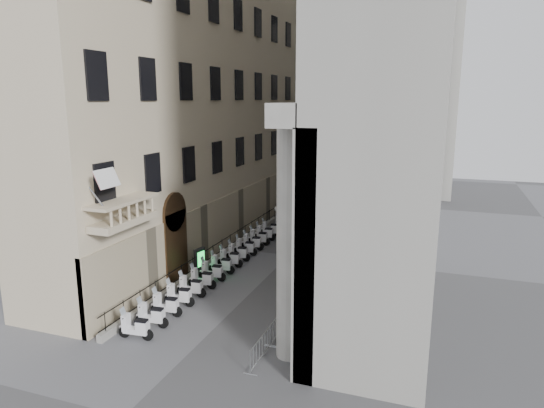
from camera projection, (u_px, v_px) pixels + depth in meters
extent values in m
cube|color=beige|center=(207.00, 17.00, 36.23)|extent=(5.00, 36.00, 34.00)
cube|color=#A1A098|center=(363.00, 65.00, 58.10)|extent=(22.00, 10.00, 30.00)
cylinder|color=white|center=(276.00, 222.00, 40.08)|extent=(0.06, 0.06, 2.00)
cylinder|color=white|center=(306.00, 225.00, 39.24)|extent=(0.06, 0.06, 2.00)
cylinder|color=white|center=(286.00, 215.00, 42.42)|extent=(0.06, 0.06, 2.00)
cylinder|color=white|center=(314.00, 218.00, 41.59)|extent=(0.06, 0.06, 2.00)
cube|color=silver|center=(295.00, 208.00, 40.61)|extent=(2.73, 2.73, 0.11)
cone|color=silver|center=(295.00, 203.00, 40.51)|extent=(3.64, 3.64, 0.91)
cylinder|color=gray|center=(282.00, 182.00, 43.25)|extent=(0.16, 0.16, 7.52)
cylinder|color=gray|center=(294.00, 140.00, 42.04)|extent=(2.26, 0.20, 0.12)
cube|color=gray|center=(306.00, 141.00, 41.68)|extent=(0.48, 0.22, 0.14)
cube|color=black|center=(200.00, 261.00, 30.83)|extent=(0.42, 0.85, 1.73)
cube|color=#19E54C|center=(201.00, 259.00, 30.72)|extent=(0.17, 0.61, 0.96)
imported|color=#0D1536|center=(323.00, 208.00, 46.35)|extent=(0.67, 0.55, 1.59)
imported|color=black|center=(352.00, 220.00, 41.37)|extent=(1.09, 1.03, 1.78)
imported|color=black|center=(319.00, 209.00, 45.04)|extent=(1.08, 0.87, 1.93)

